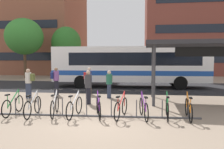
{
  "coord_description": "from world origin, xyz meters",
  "views": [
    {
      "loc": [
        1.42,
        -7.4,
        2.26
      ],
      "look_at": [
        -0.06,
        4.7,
        1.37
      ],
      "focal_mm": 34.33,
      "sensor_mm": 36.0,
      "label": 1
    }
  ],
  "objects_px": {
    "parked_bicycle_purple_5": "(98,107)",
    "parked_bicycle_orange_9": "(189,109)",
    "commuter_grey_pack_2": "(88,85)",
    "commuter_olive_pack_3": "(29,81)",
    "parked_bicycle_silver_4": "(75,107)",
    "street_tree_1": "(66,43)",
    "transit_shelter": "(205,45)",
    "parked_bicycle_purple_7": "(144,108)",
    "commuter_navy_pack_0": "(56,79)",
    "city_bus": "(129,65)",
    "commuter_red_pack_4": "(89,79)",
    "parked_bicycle_white_3": "(55,106)",
    "parked_bicycle_green_8": "(167,108)",
    "parked_bicycle_red_6": "(121,108)",
    "commuter_olive_pack_1": "(109,82)",
    "street_tree_0": "(24,37)",
    "parked_bicycle_green_1": "(13,105)",
    "parked_bicycle_silver_2": "(33,106)"
  },
  "relations": [
    {
      "from": "city_bus",
      "to": "parked_bicycle_purple_7",
      "type": "distance_m",
      "value": 9.21
    },
    {
      "from": "transit_shelter",
      "to": "commuter_olive_pack_3",
      "type": "bearing_deg",
      "value": -178.39
    },
    {
      "from": "commuter_navy_pack_0",
      "to": "commuter_olive_pack_3",
      "type": "distance_m",
      "value": 1.66
    },
    {
      "from": "parked_bicycle_purple_5",
      "to": "parked_bicycle_red_6",
      "type": "distance_m",
      "value": 0.89
    },
    {
      "from": "parked_bicycle_green_1",
      "to": "parked_bicycle_silver_4",
      "type": "relative_size",
      "value": 1.0
    },
    {
      "from": "commuter_olive_pack_1",
      "to": "street_tree_0",
      "type": "xyz_separation_m",
      "value": [
        -11.69,
        11.77,
        3.96
      ]
    },
    {
      "from": "parked_bicycle_purple_5",
      "to": "parked_bicycle_orange_9",
      "type": "height_order",
      "value": "same"
    },
    {
      "from": "city_bus",
      "to": "transit_shelter",
      "type": "xyz_separation_m",
      "value": [
        4.11,
        -5.74,
        1.17
      ]
    },
    {
      "from": "parked_bicycle_purple_7",
      "to": "parked_bicycle_white_3",
      "type": "bearing_deg",
      "value": 81.01
    },
    {
      "from": "parked_bicycle_green_8",
      "to": "street_tree_1",
      "type": "xyz_separation_m",
      "value": [
        -10.18,
        18.14,
        3.84
      ]
    },
    {
      "from": "parked_bicycle_orange_9",
      "to": "commuter_olive_pack_3",
      "type": "xyz_separation_m",
      "value": [
        -8.13,
        3.36,
        0.6
      ]
    },
    {
      "from": "parked_bicycle_silver_4",
      "to": "parked_bicycle_purple_5",
      "type": "xyz_separation_m",
      "value": [
        0.93,
        0.1,
        0.0
      ]
    },
    {
      "from": "parked_bicycle_silver_4",
      "to": "city_bus",
      "type": "bearing_deg",
      "value": -6.88
    },
    {
      "from": "parked_bicycle_orange_9",
      "to": "transit_shelter",
      "type": "distance_m",
      "value": 4.37
    },
    {
      "from": "parked_bicycle_silver_4",
      "to": "parked_bicycle_red_6",
      "type": "xyz_separation_m",
      "value": [
        1.82,
        0.08,
        0.0
      ]
    },
    {
      "from": "commuter_red_pack_4",
      "to": "street_tree_1",
      "type": "relative_size",
      "value": 0.27
    },
    {
      "from": "commuter_olive_pack_1",
      "to": "commuter_olive_pack_3",
      "type": "xyz_separation_m",
      "value": [
        -4.58,
        -0.64,
        0.06
      ]
    },
    {
      "from": "parked_bicycle_green_8",
      "to": "parked_bicycle_purple_5",
      "type": "bearing_deg",
      "value": 97.81
    },
    {
      "from": "parked_bicycle_orange_9",
      "to": "commuter_grey_pack_2",
      "type": "xyz_separation_m",
      "value": [
        -4.38,
        2.22,
        0.59
      ]
    },
    {
      "from": "parked_bicycle_purple_5",
      "to": "transit_shelter",
      "type": "bearing_deg",
      "value": -71.13
    },
    {
      "from": "parked_bicycle_purple_7",
      "to": "commuter_navy_pack_0",
      "type": "height_order",
      "value": "commuter_navy_pack_0"
    },
    {
      "from": "parked_bicycle_silver_4",
      "to": "commuter_grey_pack_2",
      "type": "bearing_deg",
      "value": 4.47
    },
    {
      "from": "transit_shelter",
      "to": "city_bus",
      "type": "bearing_deg",
      "value": 128.1
    },
    {
      "from": "parked_bicycle_purple_7",
      "to": "parked_bicycle_green_8",
      "type": "bearing_deg",
      "value": -90.32
    },
    {
      "from": "parked_bicycle_green_8",
      "to": "street_tree_0",
      "type": "bearing_deg",
      "value": 47.5
    },
    {
      "from": "parked_bicycle_silver_4",
      "to": "parked_bicycle_green_8",
      "type": "bearing_deg",
      "value": -82.48
    },
    {
      "from": "transit_shelter",
      "to": "commuter_grey_pack_2",
      "type": "bearing_deg",
      "value": -167.92
    },
    {
      "from": "parked_bicycle_purple_5",
      "to": "commuter_olive_pack_3",
      "type": "distance_m",
      "value": 5.87
    },
    {
      "from": "parked_bicycle_purple_5",
      "to": "commuter_grey_pack_2",
      "type": "height_order",
      "value": "commuter_grey_pack_2"
    },
    {
      "from": "commuter_navy_pack_0",
      "to": "commuter_grey_pack_2",
      "type": "xyz_separation_m",
      "value": [
        2.64,
        -2.38,
        -0.03
      ]
    },
    {
      "from": "commuter_olive_pack_1",
      "to": "parked_bicycle_green_1",
      "type": "bearing_deg",
      "value": -36.78
    },
    {
      "from": "commuter_navy_pack_0",
      "to": "commuter_grey_pack_2",
      "type": "height_order",
      "value": "commuter_navy_pack_0"
    },
    {
      "from": "transit_shelter",
      "to": "commuter_grey_pack_2",
      "type": "height_order",
      "value": "transit_shelter"
    },
    {
      "from": "transit_shelter",
      "to": "commuter_olive_pack_1",
      "type": "relative_size",
      "value": 3.82
    },
    {
      "from": "commuter_olive_pack_1",
      "to": "street_tree_1",
      "type": "distance_m",
      "value": 16.33
    },
    {
      "from": "parked_bicycle_silver_2",
      "to": "street_tree_1",
      "type": "distance_m",
      "value": 19.51
    },
    {
      "from": "parked_bicycle_green_1",
      "to": "city_bus",
      "type": "bearing_deg",
      "value": -29.27
    },
    {
      "from": "city_bus",
      "to": "commuter_navy_pack_0",
      "type": "distance_m",
      "value": 6.24
    },
    {
      "from": "commuter_grey_pack_2",
      "to": "commuter_olive_pack_3",
      "type": "distance_m",
      "value": 3.92
    },
    {
      "from": "parked_bicycle_silver_4",
      "to": "commuter_olive_pack_3",
      "type": "relative_size",
      "value": 1.01
    },
    {
      "from": "parked_bicycle_silver_2",
      "to": "commuter_grey_pack_2",
      "type": "height_order",
      "value": "commuter_grey_pack_2"
    },
    {
      "from": "parked_bicycle_white_3",
      "to": "parked_bicycle_purple_7",
      "type": "distance_m",
      "value": 3.51
    },
    {
      "from": "parked_bicycle_silver_4",
      "to": "street_tree_1",
      "type": "xyz_separation_m",
      "value": [
        -6.61,
        18.37,
        3.84
      ]
    },
    {
      "from": "street_tree_1",
      "to": "parked_bicycle_white_3",
      "type": "bearing_deg",
      "value": -72.5
    },
    {
      "from": "parked_bicycle_green_8",
      "to": "commuter_olive_pack_1",
      "type": "xyz_separation_m",
      "value": [
        -2.77,
        3.97,
        0.54
      ]
    },
    {
      "from": "parked_bicycle_purple_5",
      "to": "transit_shelter",
      "type": "height_order",
      "value": "transit_shelter"
    },
    {
      "from": "commuter_olive_pack_3",
      "to": "parked_bicycle_orange_9",
      "type": "bearing_deg",
      "value": 150.5
    },
    {
      "from": "parked_bicycle_green_1",
      "to": "street_tree_1",
      "type": "distance_m",
      "value": 19.2
    },
    {
      "from": "parked_bicycle_orange_9",
      "to": "commuter_red_pack_4",
      "type": "relative_size",
      "value": 1.0
    },
    {
      "from": "parked_bicycle_white_3",
      "to": "parked_bicycle_silver_4",
      "type": "height_order",
      "value": "same"
    }
  ]
}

